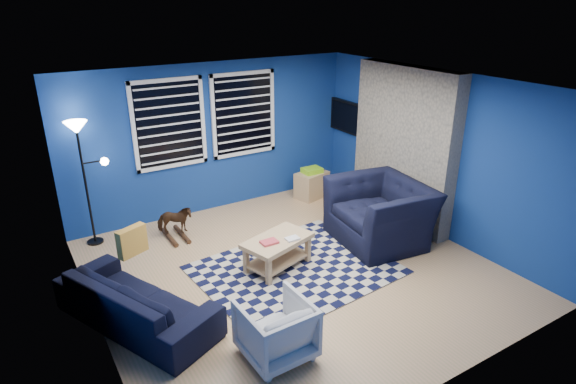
% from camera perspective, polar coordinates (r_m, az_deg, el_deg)
% --- Properties ---
extents(floor, '(5.00, 5.00, 0.00)m').
position_cam_1_polar(floor, '(6.63, 0.65, -9.26)').
color(floor, tan).
rests_on(floor, ground).
extents(ceiling, '(5.00, 5.00, 0.00)m').
position_cam_1_polar(ceiling, '(5.73, 0.76, 12.57)').
color(ceiling, white).
rests_on(ceiling, wall_back).
extents(wall_back, '(5.00, 0.00, 5.00)m').
position_cam_1_polar(wall_back, '(8.18, -8.76, 6.30)').
color(wall_back, navy).
rests_on(wall_back, floor).
extents(wall_left, '(0.00, 5.00, 5.00)m').
position_cam_1_polar(wall_left, '(5.29, -22.94, -4.42)').
color(wall_left, navy).
rests_on(wall_left, floor).
extents(wall_right, '(0.00, 5.00, 5.00)m').
position_cam_1_polar(wall_right, '(7.63, 16.83, 4.42)').
color(wall_right, navy).
rests_on(wall_right, floor).
extents(fireplace, '(0.65, 2.00, 2.50)m').
position_cam_1_polar(fireplace, '(7.87, 13.42, 4.90)').
color(fireplace, gray).
rests_on(fireplace, floor).
extents(window_left, '(1.17, 0.06, 1.42)m').
position_cam_1_polar(window_left, '(7.81, -13.89, 7.80)').
color(window_left, black).
rests_on(window_left, wall_back).
extents(window_right, '(1.17, 0.06, 1.42)m').
position_cam_1_polar(window_right, '(8.28, -5.26, 9.17)').
color(window_right, black).
rests_on(window_right, wall_back).
extents(tv, '(0.07, 1.00, 0.58)m').
position_cam_1_polar(tv, '(8.95, 7.19, 8.76)').
color(tv, black).
rests_on(tv, wall_right).
extents(rug, '(2.66, 2.20, 0.02)m').
position_cam_1_polar(rug, '(6.63, 0.90, -9.16)').
color(rug, black).
rests_on(rug, floor).
extents(sofa, '(2.15, 1.53, 0.58)m').
position_cam_1_polar(sofa, '(5.79, -17.52, -12.18)').
color(sofa, black).
rests_on(sofa, floor).
extents(armchair_big, '(1.54, 1.38, 0.91)m').
position_cam_1_polar(armchair_big, '(7.32, 10.89, -2.42)').
color(armchair_big, black).
rests_on(armchair_big, floor).
extents(armchair_bent, '(0.69, 0.71, 0.63)m').
position_cam_1_polar(armchair_bent, '(5.09, -1.45, -15.98)').
color(armchair_bent, gray).
rests_on(armchair_bent, floor).
extents(rocking_horse, '(0.43, 0.58, 0.45)m').
position_cam_1_polar(rocking_horse, '(7.52, -13.31, -3.31)').
color(rocking_horse, '#482717').
rests_on(rocking_horse, floor).
extents(coffee_table, '(1.05, 0.79, 0.47)m').
position_cam_1_polar(coffee_table, '(6.53, -1.24, -6.51)').
color(coffee_table, tan).
rests_on(coffee_table, rug).
extents(cabinet, '(0.64, 0.50, 0.57)m').
position_cam_1_polar(cabinet, '(8.84, 2.83, 0.93)').
color(cabinet, tan).
rests_on(cabinet, floor).
extents(floor_lamp, '(0.51, 0.31, 1.87)m').
position_cam_1_polar(floor_lamp, '(7.34, -23.37, 5.15)').
color(floor_lamp, black).
rests_on(floor_lamp, floor).
extents(throw_pillow, '(0.38, 0.25, 0.35)m').
position_cam_1_polar(throw_pillow, '(6.04, -18.00, -5.56)').
color(throw_pillow, gold).
rests_on(throw_pillow, sofa).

